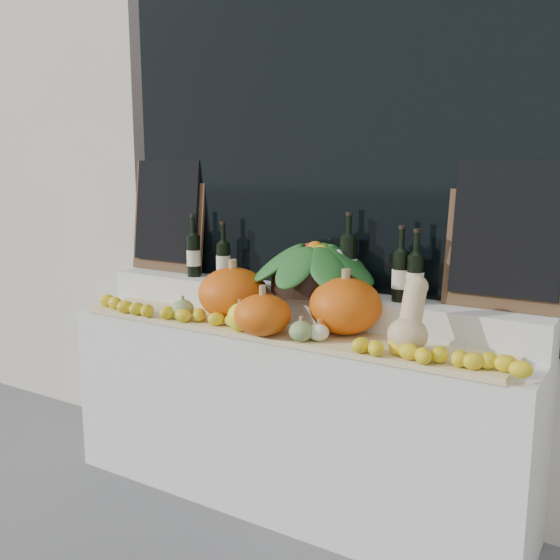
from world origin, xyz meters
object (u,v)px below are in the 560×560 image
object	(u,v)px
pumpkin_left	(233,293)
butternut_squash	(410,322)
produce_bowl	(315,266)
pumpkin_right	(345,306)
wine_bottle_tall	(348,264)

from	to	relation	value
pumpkin_left	butternut_squash	size ratio (longest dim) A/B	1.13
pumpkin_left	produce_bowl	distance (m)	0.42
pumpkin_left	pumpkin_right	size ratio (longest dim) A/B	1.05
pumpkin_left	pumpkin_right	distance (m)	0.58
pumpkin_right	produce_bowl	bearing A→B (deg)	144.94
pumpkin_left	wine_bottle_tall	distance (m)	0.57
pumpkin_left	wine_bottle_tall	xyz separation A→B (m)	(0.49, 0.24, 0.15)
pumpkin_left	butternut_squash	bearing A→B (deg)	-4.26
pumpkin_left	produce_bowl	world-z (taller)	produce_bowl
butternut_squash	produce_bowl	size ratio (longest dim) A/B	0.46
produce_bowl	pumpkin_right	bearing A→B (deg)	-35.06
produce_bowl	wine_bottle_tall	bearing A→B (deg)	10.86
butternut_squash	produce_bowl	world-z (taller)	produce_bowl
produce_bowl	butternut_squash	bearing A→B (deg)	-25.65
pumpkin_left	butternut_squash	xyz separation A→B (m)	(0.91, -0.07, -0.00)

